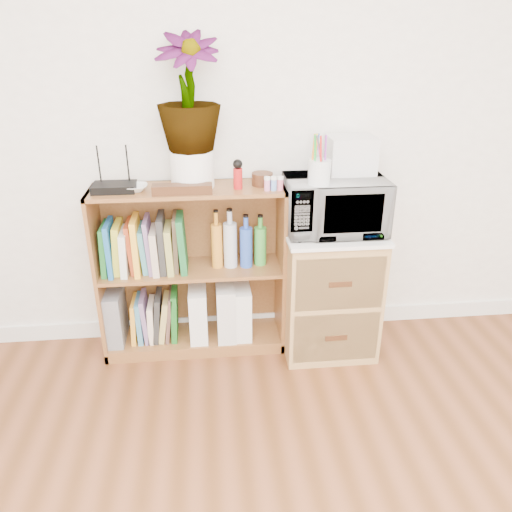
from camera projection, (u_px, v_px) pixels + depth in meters
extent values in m
cube|color=white|center=(253.00, 321.00, 3.07)|extent=(4.00, 0.02, 0.10)
cube|color=brown|center=(192.00, 271.00, 2.73)|extent=(1.00, 0.30, 0.95)
cube|color=#9E7542|center=(328.00, 291.00, 2.79)|extent=(0.50, 0.45, 0.70)
imported|color=white|center=(334.00, 205.00, 2.57)|extent=(0.51, 0.35, 0.28)
cylinder|color=silver|center=(319.00, 172.00, 2.39)|extent=(0.11, 0.11, 0.12)
cube|color=silver|center=(350.00, 155.00, 2.57)|extent=(0.24, 0.20, 0.19)
cube|color=black|center=(114.00, 187.00, 2.48)|extent=(0.21, 0.14, 0.04)
imported|color=white|center=(134.00, 188.00, 2.48)|extent=(0.13, 0.13, 0.03)
cylinder|color=white|center=(192.00, 169.00, 2.52)|extent=(0.22, 0.22, 0.19)
imported|color=#357F33|center=(188.00, 93.00, 2.37)|extent=(0.31, 0.31, 0.55)
cube|color=#3B2110|center=(182.00, 189.00, 2.43)|extent=(0.29, 0.07, 0.05)
cylinder|color=#B41617|center=(238.00, 179.00, 2.50)|extent=(0.05, 0.05, 0.10)
cylinder|color=#361B0E|center=(262.00, 179.00, 2.57)|extent=(0.11, 0.11, 0.06)
cube|color=#DD7B84|center=(274.00, 185.00, 2.48)|extent=(0.11, 0.04, 0.05)
cube|color=slate|center=(116.00, 315.00, 2.80)|extent=(0.09, 0.25, 0.31)
cube|color=white|center=(198.00, 312.00, 2.83)|extent=(0.10, 0.25, 0.31)
cube|color=silver|center=(226.00, 309.00, 2.84)|extent=(0.10, 0.26, 0.32)
cube|color=white|center=(242.00, 310.00, 2.85)|extent=(0.10, 0.24, 0.30)
cube|color=#1D6E2A|center=(106.00, 248.00, 2.63)|extent=(0.04, 0.20, 0.27)
cube|color=#1B5DA2|center=(111.00, 246.00, 2.62)|extent=(0.02, 0.20, 0.29)
cube|color=gold|center=(118.00, 248.00, 2.63)|extent=(0.05, 0.20, 0.27)
cube|color=silver|center=(126.00, 250.00, 2.64)|extent=(0.04, 0.20, 0.24)
cube|color=#B1411E|center=(132.00, 247.00, 2.64)|extent=(0.04, 0.20, 0.27)
cube|color=yellow|center=(137.00, 244.00, 2.63)|extent=(0.03, 0.20, 0.30)
cube|color=teal|center=(144.00, 249.00, 2.65)|extent=(0.04, 0.20, 0.24)
cube|color=slate|center=(149.00, 244.00, 2.64)|extent=(0.04, 0.20, 0.29)
cube|color=#C3AE97|center=(156.00, 249.00, 2.66)|extent=(0.04, 0.20, 0.24)
cube|color=#2B2B2B|center=(162.00, 242.00, 2.65)|extent=(0.03, 0.20, 0.31)
cube|color=#9F9C49|center=(170.00, 247.00, 2.66)|extent=(0.04, 0.20, 0.25)
cube|color=brown|center=(176.00, 243.00, 2.65)|extent=(0.03, 0.20, 0.30)
cube|color=#1A6330|center=(182.00, 242.00, 2.66)|extent=(0.05, 0.20, 0.30)
cylinder|color=orange|center=(217.00, 240.00, 2.67)|extent=(0.06, 0.06, 0.32)
cylinder|color=silver|center=(230.00, 239.00, 2.68)|extent=(0.07, 0.07, 0.32)
cylinder|color=blue|center=(246.00, 241.00, 2.69)|extent=(0.07, 0.07, 0.29)
cylinder|color=green|center=(260.00, 241.00, 2.70)|extent=(0.07, 0.07, 0.28)
cube|color=gold|center=(135.00, 319.00, 2.82)|extent=(0.04, 0.19, 0.25)
cube|color=teal|center=(140.00, 318.00, 2.82)|extent=(0.03, 0.19, 0.25)
cube|color=slate|center=(146.00, 316.00, 2.82)|extent=(0.04, 0.19, 0.27)
cube|color=beige|center=(152.00, 319.00, 2.83)|extent=(0.04, 0.19, 0.23)
cube|color=#292929|center=(158.00, 316.00, 2.83)|extent=(0.06, 0.19, 0.27)
cube|color=tan|center=(164.00, 317.00, 2.83)|extent=(0.07, 0.19, 0.25)
cube|color=brown|center=(169.00, 315.00, 2.83)|extent=(0.06, 0.19, 0.28)
cube|color=#1A621D|center=(175.00, 313.00, 2.83)|extent=(0.04, 0.19, 0.29)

